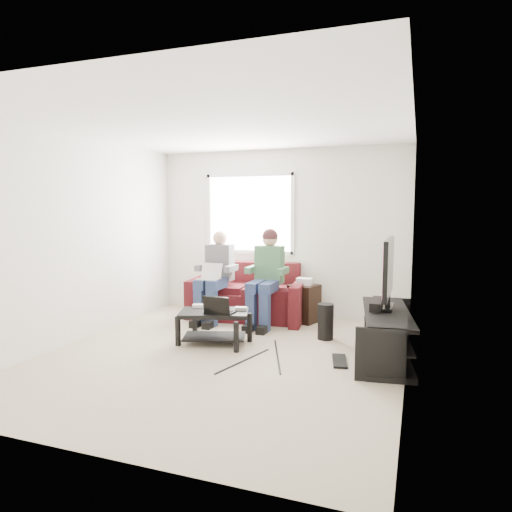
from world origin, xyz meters
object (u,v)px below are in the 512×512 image
(tv, at_px, (388,269))
(subwoofer, at_px, (326,322))
(coffee_table, at_px, (214,320))
(end_table, at_px, (304,302))
(sofa, at_px, (248,298))
(tv_stand, at_px, (386,337))

(tv, distance_m, subwoofer, 1.16)
(coffee_table, distance_m, end_table, 1.67)
(sofa, height_order, coffee_table, sofa)
(tv_stand, height_order, tv, tv)
(tv, relative_size, end_table, 1.67)
(coffee_table, bearing_deg, subwoofer, 27.75)
(subwoofer, bearing_deg, tv, -26.41)
(coffee_table, bearing_deg, sofa, 93.72)
(coffee_table, distance_m, subwoofer, 1.43)
(coffee_table, xyz_separation_m, end_table, (0.79, 1.47, -0.01))
(sofa, xyz_separation_m, tv_stand, (2.15, -1.25, -0.07))
(tv_stand, height_order, subwoofer, tv_stand)
(sofa, bearing_deg, tv, -28.18)
(tv, bearing_deg, sofa, 151.82)
(tv, relative_size, subwoofer, 2.38)
(sofa, distance_m, coffee_table, 1.43)
(coffee_table, height_order, tv_stand, tv_stand)
(tv_stand, bearing_deg, tv, 91.47)
(sofa, distance_m, tv, 2.53)
(sofa, distance_m, tv_stand, 2.48)
(tv_stand, bearing_deg, subwoofer, 148.10)
(tv_stand, distance_m, subwoofer, 0.92)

